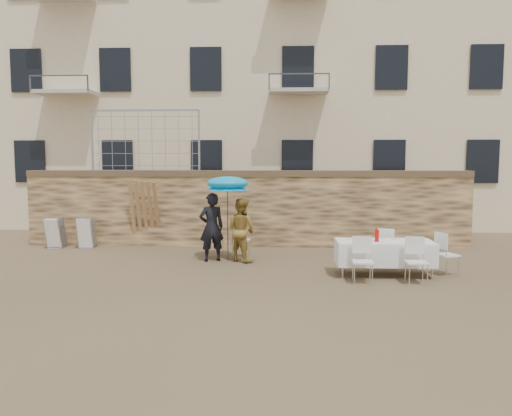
{
  "coord_description": "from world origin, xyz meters",
  "views": [
    {
      "loc": [
        0.92,
        -9.69,
        2.55
      ],
      "look_at": [
        0.4,
        2.2,
        1.4
      ],
      "focal_mm": 35.0,
      "sensor_mm": 36.0,
      "label": 1
    }
  ],
  "objects_px": {
    "man_suit": "(212,227)",
    "chair_stack_right": "(89,232)",
    "umbrella": "(228,186)",
    "couple_chair_left": "(214,239)",
    "woman_dress": "(241,230)",
    "soda_bottle": "(377,236)",
    "couple_chair_right": "(241,239)",
    "chair_stack_left": "(58,231)",
    "table_chair_front_left": "(363,261)",
    "banquet_table": "(385,243)",
    "table_chair_side": "(447,254)",
    "table_chair_front_right": "(417,261)",
    "table_chair_back": "(386,248)"
  },
  "relations": [
    {
      "from": "umbrella",
      "to": "couple_chair_left",
      "type": "bearing_deg",
      "value": 131.63
    },
    {
      "from": "chair_stack_left",
      "to": "table_chair_front_left",
      "type": "bearing_deg",
      "value": -26.04
    },
    {
      "from": "woman_dress",
      "to": "chair_stack_left",
      "type": "bearing_deg",
      "value": 18.28
    },
    {
      "from": "man_suit",
      "to": "table_chair_side",
      "type": "height_order",
      "value": "man_suit"
    },
    {
      "from": "table_chair_front_left",
      "to": "table_chair_back",
      "type": "height_order",
      "value": "same"
    },
    {
      "from": "chair_stack_right",
      "to": "couple_chair_right",
      "type": "bearing_deg",
      "value": -15.89
    },
    {
      "from": "table_chair_front_left",
      "to": "chair_stack_right",
      "type": "relative_size",
      "value": 1.04
    },
    {
      "from": "umbrella",
      "to": "couple_chair_right",
      "type": "relative_size",
      "value": 2.1
    },
    {
      "from": "man_suit",
      "to": "table_chair_front_right",
      "type": "bearing_deg",
      "value": 134.33
    },
    {
      "from": "table_chair_front_left",
      "to": "woman_dress",
      "type": "bearing_deg",
      "value": 143.9
    },
    {
      "from": "banquet_table",
      "to": "chair_stack_left",
      "type": "height_order",
      "value": "chair_stack_left"
    },
    {
      "from": "table_chair_front_left",
      "to": "table_chair_side",
      "type": "xyz_separation_m",
      "value": [
        2.0,
        0.85,
        0.0
      ]
    },
    {
      "from": "soda_bottle",
      "to": "table_chair_back",
      "type": "height_order",
      "value": "soda_bottle"
    },
    {
      "from": "table_chair_front_right",
      "to": "table_chair_back",
      "type": "height_order",
      "value": "same"
    },
    {
      "from": "woman_dress",
      "to": "couple_chair_right",
      "type": "height_order",
      "value": "woman_dress"
    },
    {
      "from": "banquet_table",
      "to": "table_chair_side",
      "type": "bearing_deg",
      "value": 4.09
    },
    {
      "from": "man_suit",
      "to": "table_chair_back",
      "type": "height_order",
      "value": "man_suit"
    },
    {
      "from": "couple_chair_right",
      "to": "chair_stack_right",
      "type": "distance_m",
      "value": 4.75
    },
    {
      "from": "man_suit",
      "to": "chair_stack_left",
      "type": "distance_m",
      "value": 5.13
    },
    {
      "from": "couple_chair_left",
      "to": "chair_stack_right",
      "type": "height_order",
      "value": "couple_chair_left"
    },
    {
      "from": "umbrella",
      "to": "table_chair_front_right",
      "type": "distance_m",
      "value": 4.91
    },
    {
      "from": "table_chair_side",
      "to": "chair_stack_right",
      "type": "bearing_deg",
      "value": 48.26
    },
    {
      "from": "chair_stack_right",
      "to": "man_suit",
      "type": "bearing_deg",
      "value": -25.57
    },
    {
      "from": "couple_chair_left",
      "to": "chair_stack_left",
      "type": "bearing_deg",
      "value": -8.37
    },
    {
      "from": "couple_chair_right",
      "to": "table_chair_side",
      "type": "bearing_deg",
      "value": 169.47
    },
    {
      "from": "couple_chair_left",
      "to": "table_chair_back",
      "type": "relative_size",
      "value": 1.0
    },
    {
      "from": "banquet_table",
      "to": "chair_stack_left",
      "type": "bearing_deg",
      "value": 159.7
    },
    {
      "from": "man_suit",
      "to": "umbrella",
      "type": "bearing_deg",
      "value": 173.8
    },
    {
      "from": "umbrella",
      "to": "banquet_table",
      "type": "bearing_deg",
      "value": -22.51
    },
    {
      "from": "table_chair_back",
      "to": "umbrella",
      "type": "bearing_deg",
      "value": 5.21
    },
    {
      "from": "couple_chair_right",
      "to": "table_chair_front_left",
      "type": "relative_size",
      "value": 1.0
    },
    {
      "from": "woman_dress",
      "to": "soda_bottle",
      "type": "xyz_separation_m",
      "value": [
        3.07,
        -1.55,
        0.11
      ]
    },
    {
      "from": "umbrella",
      "to": "couple_chair_left",
      "type": "xyz_separation_m",
      "value": [
        -0.4,
        0.45,
        -1.43
      ]
    },
    {
      "from": "table_chair_front_right",
      "to": "table_chair_side",
      "type": "bearing_deg",
      "value": 43.57
    },
    {
      "from": "couple_chair_left",
      "to": "table_chair_side",
      "type": "height_order",
      "value": "same"
    },
    {
      "from": "couple_chair_left",
      "to": "banquet_table",
      "type": "xyz_separation_m",
      "value": [
        4.02,
        -1.95,
        0.25
      ]
    },
    {
      "from": "man_suit",
      "to": "woman_dress",
      "type": "relative_size",
      "value": 1.08
    },
    {
      "from": "table_chair_side",
      "to": "table_chair_front_left",
      "type": "bearing_deg",
      "value": 90.02
    },
    {
      "from": "man_suit",
      "to": "chair_stack_right",
      "type": "xyz_separation_m",
      "value": [
        -3.87,
        1.85,
        -0.4
      ]
    },
    {
      "from": "couple_chair_left",
      "to": "chair_stack_left",
      "type": "xyz_separation_m",
      "value": [
        -4.77,
        1.3,
        -0.02
      ]
    },
    {
      "from": "table_chair_front_right",
      "to": "banquet_table",
      "type": "bearing_deg",
      "value": 123.9
    },
    {
      "from": "umbrella",
      "to": "table_chair_back",
      "type": "height_order",
      "value": "umbrella"
    },
    {
      "from": "banquet_table",
      "to": "table_chair_front_right",
      "type": "height_order",
      "value": "table_chair_front_right"
    },
    {
      "from": "man_suit",
      "to": "table_chair_front_right",
      "type": "relative_size",
      "value": 1.8
    },
    {
      "from": "soda_bottle",
      "to": "chair_stack_left",
      "type": "distance_m",
      "value": 9.25
    },
    {
      "from": "banquet_table",
      "to": "man_suit",
      "type": "bearing_deg",
      "value": 160.8
    },
    {
      "from": "couple_chair_right",
      "to": "chair_stack_right",
      "type": "bearing_deg",
      "value": -5.02
    },
    {
      "from": "chair_stack_right",
      "to": "couple_chair_left",
      "type": "bearing_deg",
      "value": -18.59
    },
    {
      "from": "soda_bottle",
      "to": "table_chair_side",
      "type": "relative_size",
      "value": 0.27
    },
    {
      "from": "table_chair_side",
      "to": "chair_stack_left",
      "type": "xyz_separation_m",
      "value": [
        -10.19,
        3.15,
        -0.02
      ]
    }
  ]
}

